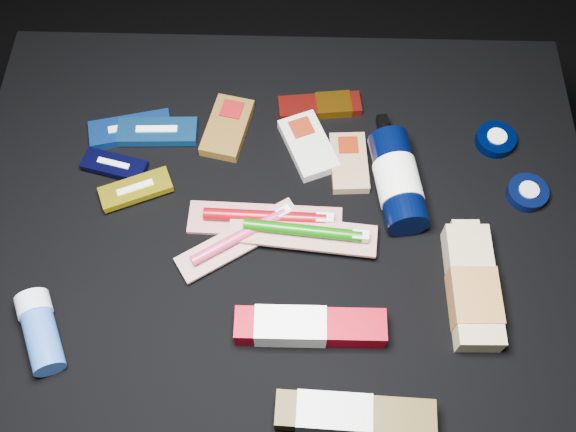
{
  "coord_description": "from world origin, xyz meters",
  "views": [
    {
      "loc": [
        0.03,
        -0.44,
        1.28
      ],
      "look_at": [
        0.01,
        0.01,
        0.42
      ],
      "focal_mm": 40.0,
      "sensor_mm": 36.0,
      "label": 1
    }
  ],
  "objects_px": {
    "bodywash_bottle": "(472,289)",
    "deodorant_stick": "(40,330)",
    "toothpaste_carton_red": "(303,327)",
    "lotion_bottle": "(398,180)"
  },
  "relations": [
    {
      "from": "deodorant_stick",
      "to": "bodywash_bottle",
      "type": "bearing_deg",
      "value": -16.99
    },
    {
      "from": "deodorant_stick",
      "to": "toothpaste_carton_red",
      "type": "distance_m",
      "value": 0.36
    },
    {
      "from": "lotion_bottle",
      "to": "toothpaste_carton_red",
      "type": "bearing_deg",
      "value": -129.94
    },
    {
      "from": "lotion_bottle",
      "to": "bodywash_bottle",
      "type": "xyz_separation_m",
      "value": [
        0.1,
        -0.17,
        -0.01
      ]
    },
    {
      "from": "bodywash_bottle",
      "to": "deodorant_stick",
      "type": "xyz_separation_m",
      "value": [
        -0.6,
        -0.08,
        0.0
      ]
    },
    {
      "from": "bodywash_bottle",
      "to": "deodorant_stick",
      "type": "height_order",
      "value": "deodorant_stick"
    },
    {
      "from": "lotion_bottle",
      "to": "deodorant_stick",
      "type": "distance_m",
      "value": 0.56
    },
    {
      "from": "lotion_bottle",
      "to": "toothpaste_carton_red",
      "type": "distance_m",
      "value": 0.27
    },
    {
      "from": "bodywash_bottle",
      "to": "toothpaste_carton_red",
      "type": "xyz_separation_m",
      "value": [
        -0.24,
        -0.06,
        0.0
      ]
    },
    {
      "from": "toothpaste_carton_red",
      "to": "deodorant_stick",
      "type": "bearing_deg",
      "value": -177.82
    }
  ]
}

